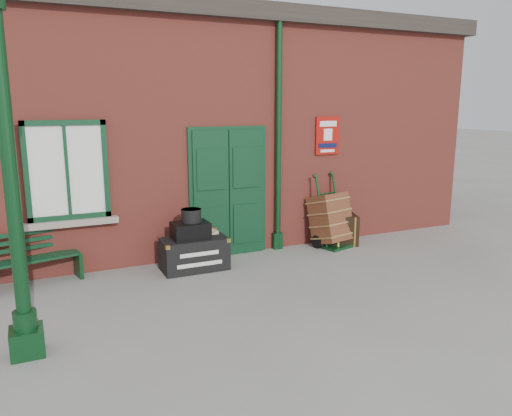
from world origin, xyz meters
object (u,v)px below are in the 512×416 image
houdini_trunk (194,254)px  porter_trolley (331,219)px  dark_trunk (335,229)px  bench (31,257)px

houdini_trunk → porter_trolley: size_ratio=0.78×
dark_trunk → houdini_trunk: bearing=-156.1°
bench → houdini_trunk: 2.42m
bench → dark_trunk: size_ratio=1.75×
bench → houdini_trunk: bench is taller
porter_trolley → dark_trunk: bearing=10.0°
bench → dark_trunk: bearing=-13.4°
houdini_trunk → dark_trunk: size_ratio=1.32×
porter_trolley → dark_trunk: porter_trolley is taller
bench → porter_trolley: porter_trolley is taller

